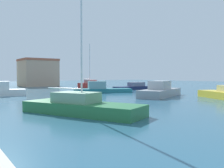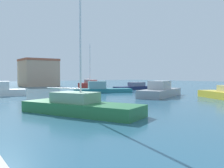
{
  "view_description": "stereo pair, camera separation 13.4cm",
  "coord_description": "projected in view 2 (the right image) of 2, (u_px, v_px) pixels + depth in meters",
  "views": [
    {
      "loc": [
        1.55,
        -7.81,
        2.53
      ],
      "look_at": [
        20.17,
        18.42,
        1.37
      ],
      "focal_mm": 38.76,
      "sensor_mm": 36.0,
      "label": 1
    },
    {
      "loc": [
        1.66,
        -7.89,
        2.53
      ],
      "look_at": [
        20.17,
        18.42,
        1.37
      ],
      "focal_mm": 38.76,
      "sensor_mm": 36.0,
      "label": 2
    }
  ],
  "objects": [
    {
      "name": "motorboat_navy_inner_mooring",
      "position": [
        134.0,
        87.0,
        43.66
      ],
      "size": [
        7.47,
        2.34,
        1.28
      ],
      "color": "#19234C",
      "rests_on": "water"
    },
    {
      "name": "water",
      "position": [
        71.0,
        95.0,
        30.56
      ],
      "size": [
        160.0,
        160.0,
        0.0
      ],
      "primitive_type": "plane",
      "color": "#285670",
      "rests_on": "ground"
    },
    {
      "name": "sailboat_red_center_channel",
      "position": [
        90.0,
        85.0,
        46.82
      ],
      "size": [
        1.84,
        6.72,
        8.59
      ],
      "color": "#B22823",
      "rests_on": "water"
    },
    {
      "name": "motorboat_grey_far_right",
      "position": [
        160.0,
        91.0,
        28.92
      ],
      "size": [
        8.58,
        5.81,
        1.88
      ],
      "color": "gray",
      "rests_on": "water"
    },
    {
      "name": "sailboat_green_distant_east",
      "position": [
        80.0,
        106.0,
        15.78
      ],
      "size": [
        5.76,
        8.66,
        10.95
      ],
      "color": "#28703D",
      "rests_on": "water"
    },
    {
      "name": "waterfront_apartments",
      "position": [
        38.0,
        73.0,
        57.07
      ],
      "size": [
        7.76,
        8.02,
        6.36
      ],
      "color": "tan",
      "rests_on": "ground"
    },
    {
      "name": "motorboat_teal_behind_lamppost",
      "position": [
        101.0,
        89.0,
        35.74
      ],
      "size": [
        8.73,
        5.51,
        1.66
      ],
      "color": "#1E707A",
      "rests_on": "water"
    }
  ]
}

